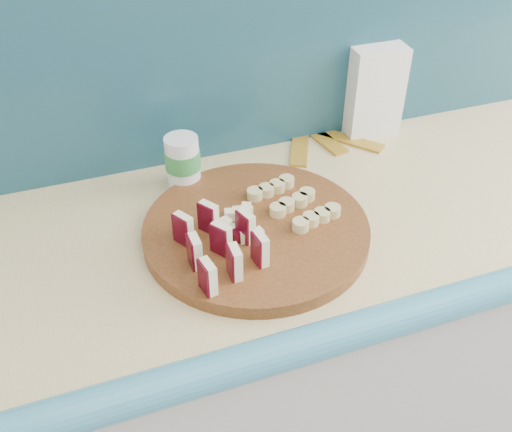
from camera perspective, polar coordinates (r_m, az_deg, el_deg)
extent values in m
cube|color=beige|center=(1.62, 17.15, -10.14)|extent=(2.20, 0.60, 0.88)
cube|color=#E8D087|center=(1.34, 20.69, 3.16)|extent=(2.20, 0.60, 0.03)
cube|color=teal|center=(1.42, 16.03, 18.38)|extent=(2.20, 0.02, 0.50)
cylinder|color=#48280F|center=(1.07, 0.00, -1.40)|extent=(0.54, 0.54, 0.03)
cube|color=#F1E8C1|center=(0.92, -4.76, -6.06)|extent=(0.03, 0.04, 0.06)
cube|color=#440412|center=(0.92, -5.25, -6.31)|extent=(0.02, 0.04, 0.06)
cube|color=#F1E8C1|center=(0.97, -6.05, -3.54)|extent=(0.03, 0.04, 0.06)
cube|color=#440412|center=(0.96, -6.52, -3.77)|extent=(0.02, 0.04, 0.06)
cube|color=#F1E8C1|center=(1.02, -7.22, -1.25)|extent=(0.03, 0.04, 0.06)
cube|color=#440412|center=(1.01, -7.67, -1.46)|extent=(0.02, 0.04, 0.06)
cube|color=#F1E8C1|center=(0.94, -2.06, -4.64)|extent=(0.03, 0.04, 0.06)
cube|color=#440412|center=(0.94, -2.52, -4.89)|extent=(0.02, 0.04, 0.06)
cube|color=#F1E8C1|center=(0.99, -3.45, -2.25)|extent=(0.03, 0.04, 0.06)
cube|color=#440412|center=(0.99, -3.90, -2.47)|extent=(0.02, 0.04, 0.06)
cube|color=#F1E8C1|center=(1.04, -4.72, -0.08)|extent=(0.03, 0.04, 0.06)
cube|color=#440412|center=(1.04, -5.15, -0.28)|extent=(0.02, 0.04, 0.06)
cube|color=#F1E8C1|center=(0.97, 0.51, -3.29)|extent=(0.03, 0.04, 0.06)
cube|color=#440412|center=(0.96, 0.06, -3.52)|extent=(0.02, 0.04, 0.06)
cube|color=#F1E8C1|center=(1.01, -0.98, -1.02)|extent=(0.03, 0.04, 0.06)
cube|color=#440412|center=(1.01, -1.41, -1.23)|extent=(0.02, 0.04, 0.06)
cube|color=#FCECC9|center=(1.05, -0.71, -0.75)|extent=(0.02, 0.02, 0.02)
cube|color=#FCECC9|center=(1.06, -0.70, -0.41)|extent=(0.02, 0.02, 0.02)
cube|color=#440412|center=(1.07, -1.17, -0.08)|extent=(0.02, 0.02, 0.02)
cube|color=#FCECC9|center=(1.05, -1.40, -0.62)|extent=(0.02, 0.02, 0.02)
cube|color=#FCECC9|center=(1.05, -1.99, -0.61)|extent=(0.02, 0.02, 0.02)
cube|color=#FCECC9|center=(1.05, -2.60, -0.90)|extent=(0.02, 0.02, 0.02)
cube|color=#FCECC9|center=(1.04, -1.75, -1.13)|extent=(0.02, 0.02, 0.02)
cube|color=#FCECC9|center=(1.03, -1.83, -1.53)|extent=(0.02, 0.02, 0.02)
cube|color=#440412|center=(1.02, -1.39, -1.97)|extent=(0.02, 0.02, 0.02)
cube|color=#FCECC9|center=(1.03, -0.84, -1.44)|extent=(0.02, 0.02, 0.02)
cube|color=#FCECC9|center=(1.03, -0.17, -1.51)|extent=(0.02, 0.02, 0.02)
cube|color=#FCECC9|center=(1.04, -0.62, -1.03)|extent=(0.02, 0.02, 0.02)
cube|color=#FCECC9|center=(1.05, -0.16, -0.83)|extent=(0.02, 0.02, 0.02)
cylinder|color=#CBBC7C|center=(1.05, 4.45, -1.00)|extent=(0.03, 0.03, 0.02)
cylinder|color=#CBBC7C|center=(1.06, 5.47, -0.46)|extent=(0.03, 0.03, 0.02)
cylinder|color=#CBBC7C|center=(1.08, 6.45, 0.07)|extent=(0.03, 0.03, 0.02)
cylinder|color=#CBBC7C|center=(1.09, 7.41, 0.58)|extent=(0.03, 0.03, 0.02)
cylinder|color=#CBBC7C|center=(1.09, 2.19, 0.64)|extent=(0.03, 0.03, 0.02)
cylinder|color=#CBBC7C|center=(1.10, 3.20, 1.15)|extent=(0.03, 0.03, 0.02)
cylinder|color=#CBBC7C|center=(1.11, 4.18, 1.64)|extent=(0.03, 0.03, 0.02)
cylinder|color=#CBBC7C|center=(1.13, 5.14, 2.11)|extent=(0.03, 0.03, 0.02)
cylinder|color=#CBBC7C|center=(1.13, 0.08, 2.18)|extent=(0.03, 0.03, 0.02)
cylinder|color=#CBBC7C|center=(1.14, 1.08, 2.64)|extent=(0.03, 0.03, 0.02)
cylinder|color=#CBBC7C|center=(1.15, 2.05, 3.10)|extent=(0.03, 0.03, 0.02)
cylinder|color=#CBBC7C|center=(1.17, 3.01, 3.55)|extent=(0.03, 0.03, 0.02)
cube|color=white|center=(1.39, 11.58, 12.25)|extent=(0.13, 0.10, 0.21)
cylinder|color=white|center=(1.19, -7.32, 5.25)|extent=(0.07, 0.07, 0.12)
cylinder|color=#328A3F|center=(1.18, -7.36, 5.65)|extent=(0.07, 0.07, 0.04)
cube|color=gold|center=(1.35, 4.41, 6.97)|extent=(0.11, 0.17, 0.01)
cube|color=gold|center=(1.39, 6.54, 7.85)|extent=(0.06, 0.18, 0.01)
cube|color=gold|center=(1.39, 9.16, 7.55)|extent=(0.14, 0.16, 0.01)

